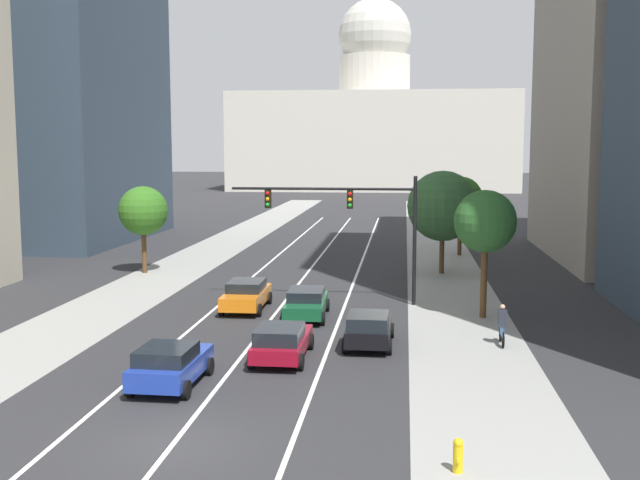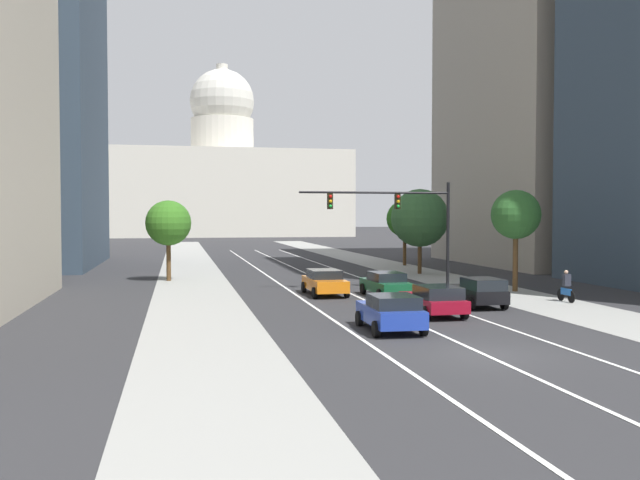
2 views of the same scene
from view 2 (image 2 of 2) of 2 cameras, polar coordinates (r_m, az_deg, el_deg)
The scene contains 19 objects.
ground_plane at distance 62.25m, azimuth -2.41°, elevation -2.23°, with size 400.00×400.00×0.00m, color #2B2B2D.
sidewalk_left at distance 56.46m, azimuth -10.67°, elevation -2.70°, with size 4.93×130.00×0.01m, color gray.
sidewalk_right at distance 59.58m, azimuth 6.99°, elevation -2.43°, with size 4.93×130.00×0.01m, color gray.
lane_stripe_left at distance 46.98m, azimuth -3.40°, elevation -3.62°, with size 0.16×90.00×0.01m, color white.
lane_stripe_center at distance 47.56m, azimuth 0.52°, elevation -3.55°, with size 0.16×90.00×0.01m, color white.
lane_stripe_right at distance 48.36m, azimuth 4.33°, elevation -3.46°, with size 0.16×90.00×0.01m, color white.
office_tower_far_right at distance 72.90m, azimuth 20.66°, elevation 13.87°, with size 21.95×23.07×39.40m.
capitol_building at distance 157.73m, azimuth -8.08°, elevation 4.65°, with size 54.73×29.01×38.62m.
car_green at distance 39.57m, azimuth 5.51°, elevation -3.63°, with size 2.15×4.63×1.42m.
car_crimson at distance 32.51m, azimuth 9.46°, elevation -4.89°, with size 2.07×4.47×1.43m.
car_black at distance 35.96m, azimuth 12.96°, elevation -4.18°, with size 2.03×4.17×1.52m.
car_blue at distance 27.95m, azimuth 5.90°, elevation -5.93°, with size 2.21×4.11×1.50m.
car_orange at distance 40.24m, azimuth 0.38°, elevation -3.48°, with size 2.13×4.60×1.48m.
traffic_signal_mast at distance 43.47m, azimuth 6.74°, elevation 2.26°, with size 9.74×0.39×6.76m.
cyclist at distance 39.34m, azimuth 19.75°, elevation -3.62°, with size 0.36×1.70×1.72m.
street_tree_mid_right at distance 55.05m, azimuth 8.28°, elevation 1.81°, with size 4.60×4.60×6.75m.
street_tree_far_right at distance 43.57m, azimuth 15.93°, elevation 2.00°, with size 3.01×3.01×6.22m.
street_tree_near_left at distance 49.81m, azimuth -12.47°, elevation 1.36°, with size 3.21×3.21×5.72m.
street_tree_near_right at distance 64.07m, azimuth 7.04°, elevation 1.75°, with size 3.39×3.39×6.04m.
Camera 2 is at (-10.03, -21.26, 4.68)m, focal length 38.59 mm.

